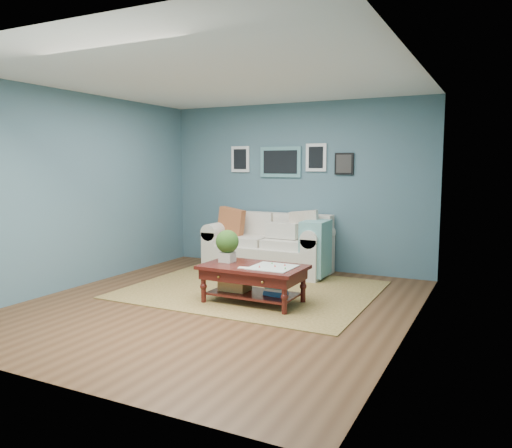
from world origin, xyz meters
The scene contains 4 objects.
room_shell centered at (0.00, 0.06, 1.36)m, with size 5.00×5.02×2.70m.
area_rug centered at (0.03, 0.83, 0.01)m, with size 3.24×2.59×0.01m, color brown.
loveseat centered at (-0.18, 2.03, 0.42)m, with size 2.00×0.91×1.03m.
coffee_table centered at (0.28, 0.27, 0.39)m, with size 1.27×0.75×0.88m.
Camera 1 is at (3.07, -5.11, 1.70)m, focal length 35.00 mm.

